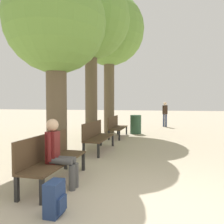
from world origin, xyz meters
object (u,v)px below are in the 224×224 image
bench_row_0 (51,156)px  tree_row_2 (109,32)px  bench_row_2 (116,125)px  backpack (55,199)px  bench_row_1 (97,135)px  person_seated (58,151)px  tree_row_0 (56,26)px  pedestrian_near (165,113)px  trash_bin (136,124)px  tree_row_1 (91,22)px

bench_row_0 → tree_row_2: tree_row_2 is taller
bench_row_2 → backpack: (0.65, -6.71, -0.29)m
bench_row_1 → backpack: size_ratio=3.88×
person_seated → tree_row_2: bearing=97.2°
tree_row_0 → tree_row_2: tree_row_2 is taller
pedestrian_near → trash_bin: pedestrian_near is taller
person_seated → backpack: bearing=-65.5°
tree_row_2 → pedestrian_near: tree_row_2 is taller
tree_row_1 → bench_row_1: bearing=-65.2°
bench_row_1 → bench_row_0: bearing=-90.0°
bench_row_2 → pedestrian_near: bearing=66.1°
bench_row_1 → tree_row_1: bearing=114.8°
tree_row_1 → backpack: size_ratio=13.38×
tree_row_0 → pedestrian_near: tree_row_0 is taller
tree_row_2 → person_seated: size_ratio=5.63×
bench_row_1 → person_seated: 3.01m
tree_row_2 → bench_row_2: bearing=-64.1°
bench_row_2 → tree_row_0: 5.13m
bench_row_2 → person_seated: bearing=-87.6°
tree_row_1 → trash_bin: bearing=62.7°
bench_row_2 → tree_row_0: (-0.67, -4.14, 2.96)m
bench_row_1 → trash_bin: bearing=80.3°
bench_row_1 → tree_row_1: tree_row_1 is taller
pedestrian_near → tree_row_2: bearing=-129.5°
bench_row_0 → backpack: size_ratio=3.88×
tree_row_2 → backpack: (1.32, -8.08, -4.83)m
tree_row_1 → backpack: (1.32, -5.33, -4.34)m
bench_row_1 → backpack: bearing=-80.5°
tree_row_1 → trash_bin: size_ratio=6.72×
bench_row_2 → tree_row_1: tree_row_1 is taller
tree_row_2 → trash_bin: tree_row_2 is taller
bench_row_0 → tree_row_1: 5.92m
bench_row_2 → trash_bin: bearing=61.2°
backpack → trash_bin: bearing=89.6°
trash_bin → tree_row_1: bearing=-117.3°
backpack → pedestrian_near: (1.44, 11.43, 0.67)m
person_seated → pedestrian_near: (1.85, 10.54, 0.25)m
tree_row_2 → trash_bin: bearing=-4.1°
tree_row_0 → trash_bin: 6.35m
backpack → pedestrian_near: bearing=82.8°
bench_row_2 → backpack: bench_row_2 is taller
bench_row_2 → tree_row_1: 4.33m
tree_row_1 → trash_bin: (1.37, 2.65, -4.11)m
bench_row_2 → tree_row_2: bearing=115.9°
bench_row_2 → tree_row_1: bearing=-115.8°
tree_row_2 → pedestrian_near: bearing=50.5°
bench_row_1 → tree_row_2: size_ratio=0.26×
tree_row_1 → backpack: bearing=-76.1°
bench_row_0 → bench_row_1: size_ratio=1.00×
person_seated → trash_bin: size_ratio=1.34×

